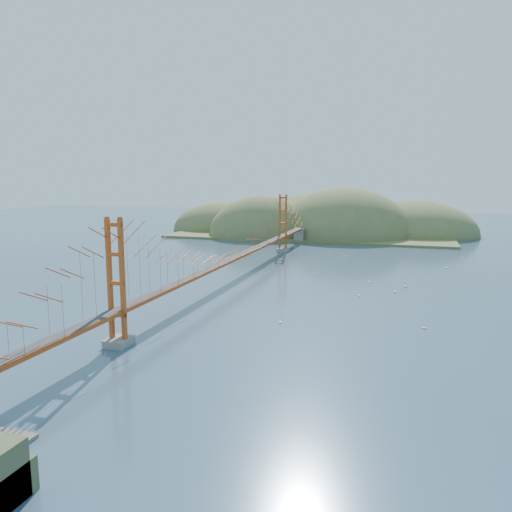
% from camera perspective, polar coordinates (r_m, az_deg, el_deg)
% --- Properties ---
extents(ground, '(320.00, 320.00, 0.00)m').
position_cam_1_polar(ground, '(73.65, -2.73, -2.82)').
color(ground, '#304760').
rests_on(ground, ground).
extents(bridge, '(2.20, 94.40, 12.00)m').
position_cam_1_polar(bridge, '(72.71, -2.72, 2.62)').
color(bridge, gray).
rests_on(bridge, ground).
extents(far_headlands, '(84.00, 58.00, 25.00)m').
position_cam_1_polar(far_headlands, '(138.89, 7.88, 2.70)').
color(far_headlands, olive).
rests_on(far_headlands, ground).
extents(sailboat_4, '(0.67, 0.67, 0.73)m').
position_cam_1_polar(sailboat_4, '(89.39, 20.94, -1.20)').
color(sailboat_4, white).
rests_on(sailboat_4, ground).
extents(sailboat_15, '(0.41, 0.48, 0.55)m').
position_cam_1_polar(sailboat_15, '(98.85, 25.96, -0.60)').
color(sailboat_15, white).
rests_on(sailboat_15, ground).
extents(sailboat_6, '(0.57, 0.57, 0.63)m').
position_cam_1_polar(sailboat_6, '(53.55, 18.65, -7.70)').
color(sailboat_6, white).
rests_on(sailboat_6, ground).
extents(sailboat_14, '(0.54, 0.55, 0.62)m').
position_cam_1_polar(sailboat_14, '(65.65, 11.67, -4.34)').
color(sailboat_14, white).
rests_on(sailboat_14, ground).
extents(sailboat_3, '(0.53, 0.46, 0.60)m').
position_cam_1_polar(sailboat_3, '(79.99, 6.72, -1.82)').
color(sailboat_3, white).
rests_on(sailboat_3, ground).
extents(sailboat_0, '(0.47, 0.58, 0.68)m').
position_cam_1_polar(sailboat_0, '(68.84, 15.59, -3.86)').
color(sailboat_0, white).
rests_on(sailboat_0, ground).
extents(sailboat_16, '(0.68, 0.68, 0.74)m').
position_cam_1_polar(sailboat_16, '(72.49, 16.69, -3.26)').
color(sailboat_16, white).
rests_on(sailboat_16, ground).
extents(sailboat_1, '(0.56, 0.56, 0.59)m').
position_cam_1_polar(sailboat_1, '(74.09, 12.86, -2.86)').
color(sailboat_1, white).
rests_on(sailboat_1, ground).
extents(sailboat_12, '(0.53, 0.42, 0.62)m').
position_cam_1_polar(sailboat_12, '(97.06, 10.03, 0.02)').
color(sailboat_12, white).
rests_on(sailboat_12, ground).
extents(sailboat_10, '(0.46, 0.50, 0.56)m').
position_cam_1_polar(sailboat_10, '(52.81, 2.79, -7.46)').
color(sailboat_10, white).
rests_on(sailboat_10, ground).
extents(sailboat_7, '(0.58, 0.49, 0.66)m').
position_cam_1_polar(sailboat_7, '(102.14, 22.45, -0.08)').
color(sailboat_7, white).
rests_on(sailboat_7, ground).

